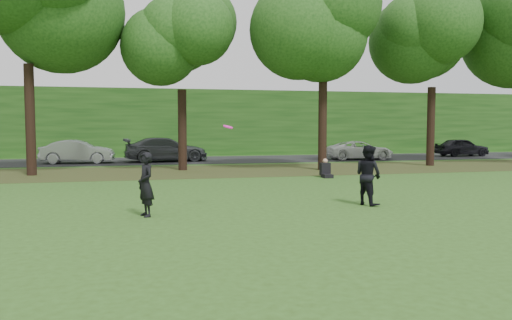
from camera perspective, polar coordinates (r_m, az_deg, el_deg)
The scene contains 10 objects.
ground at distance 13.12m, azimuth 10.49°, elevation -6.19°, with size 120.00×120.00×0.00m, color #2C4C17.
leaf_litter at distance 25.45m, azimuth -1.44°, elevation -1.19°, with size 60.00×7.00×0.01m, color #402F17.
street at distance 33.29m, azimuth -4.30°, elevation 0.04°, with size 70.00×7.00×0.02m, color black.
far_hedge at distance 39.15m, azimuth -5.72°, elevation 4.27°, with size 70.00×3.00×5.00m, color #173F12.
player_left at distance 12.87m, azimuth -12.49°, elevation -2.75°, with size 0.59×0.39×1.63m, color black.
player_right at distance 14.76m, azimuth 12.70°, elevation -1.69°, with size 0.84×0.66×1.73m, color black.
parked_cars at distance 32.22m, azimuth -4.73°, elevation 1.14°, with size 40.80×3.60×1.51m.
frisbee at distance 13.42m, azimuth -3.22°, elevation 3.81°, with size 0.29×0.30×0.13m.
seated_person at distance 22.28m, azimuth 7.96°, elevation -1.17°, with size 0.44×0.74×0.83m.
tree_line at distance 25.81m, azimuth -2.22°, elevation 16.39°, with size 55.30×7.90×12.31m.
Camera 1 is at (-5.25, -11.80, 2.31)m, focal length 35.00 mm.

